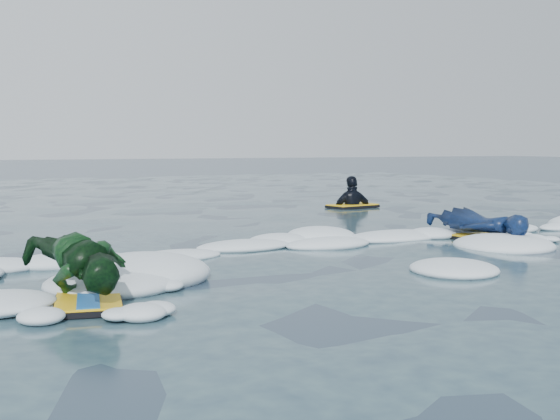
# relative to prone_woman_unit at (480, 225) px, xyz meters

# --- Properties ---
(ground) EXTENTS (120.00, 120.00, 0.00)m
(ground) POSITION_rel_prone_woman_unit_xyz_m (-3.00, -1.12, -0.20)
(ground) COLOR #182D3B
(ground) RESTS_ON ground
(foam_band) EXTENTS (12.00, 3.10, 0.30)m
(foam_band) POSITION_rel_prone_woman_unit_xyz_m (-3.00, -0.09, -0.20)
(foam_band) COLOR white
(foam_band) RESTS_ON ground
(prone_woman_unit) EXTENTS (0.64, 1.56, 0.40)m
(prone_woman_unit) POSITION_rel_prone_woman_unit_xyz_m (0.00, 0.00, 0.00)
(prone_woman_unit) COLOR black
(prone_woman_unit) RESTS_ON ground
(prone_child_unit) EXTENTS (0.78, 1.40, 0.53)m
(prone_child_unit) POSITION_rel_prone_woman_unit_xyz_m (-5.16, -1.33, 0.07)
(prone_child_unit) COLOR black
(prone_child_unit) RESTS_ON ground
(waiting_rider_unit) EXTENTS (1.07, 0.71, 1.48)m
(waiting_rider_unit) POSITION_rel_prone_woman_unit_xyz_m (1.06, 4.78, -0.30)
(waiting_rider_unit) COLOR black
(waiting_rider_unit) RESTS_ON ground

